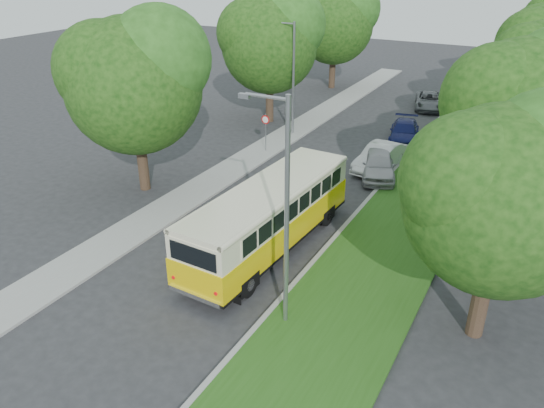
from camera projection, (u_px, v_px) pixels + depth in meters
The scene contains 13 objects.
ground at pixel (221, 258), 22.21m from camera, with size 120.00×120.00×0.00m, color #29292C.
curb at pixel (345, 226), 24.59m from camera, with size 0.20×70.00×0.15m, color gray.
grass_verge at pixel (395, 238), 23.59m from camera, with size 4.50×70.00×0.13m, color #255316.
sidewalk at pixel (197, 191), 28.19m from camera, with size 2.20×70.00×0.12m, color gray.
treeline at pixel (421, 52), 32.51m from camera, with size 24.27×41.91×9.46m.
lamppost_near at pixel (284, 209), 16.52m from camera, with size 1.71×0.16×8.00m.
lamppost_far at pixel (292, 75), 35.08m from camera, with size 1.71×0.16×7.50m.
warning_sign at pixel (266, 126), 32.86m from camera, with size 0.56×0.10×2.50m.
vintage_bus at pixel (269, 218), 22.18m from camera, with size 2.59×10.07×2.99m, color yellow, non-canonical shape.
car_silver at pixel (379, 164), 29.73m from camera, with size 1.78×4.44×1.51m, color #A7A7AB.
car_white at pixel (380, 157), 30.75m from camera, with size 1.56×4.47×1.47m, color silver.
car_blue at pixel (404, 132), 35.28m from camera, with size 1.83×4.51×1.31m, color #121850.
car_grey at pixel (429, 101), 42.48m from camera, with size 2.10×4.55×1.27m, color slate.
Camera 1 is at (10.90, -15.70, 11.73)m, focal length 35.00 mm.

